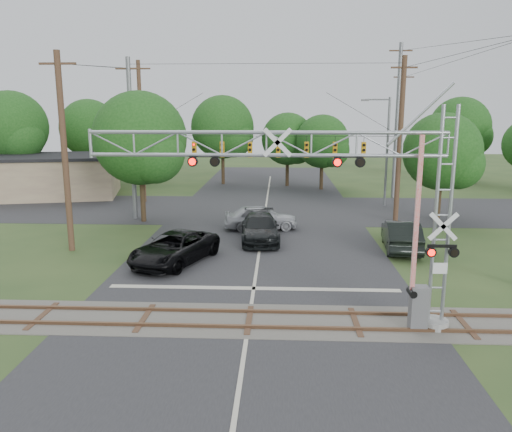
{
  "coord_description": "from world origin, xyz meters",
  "views": [
    {
      "loc": [
        1.09,
        -15.6,
        7.76
      ],
      "look_at": [
        0.01,
        7.5,
        2.91
      ],
      "focal_mm": 35.0,
      "sensor_mm": 36.0,
      "label": 1
    }
  ],
  "objects_px": {
    "pickup_black": "(175,248)",
    "commercial_building": "(27,176)",
    "crossing_gantry": "(335,192)",
    "sedan_silver": "(261,217)",
    "streetlight": "(385,146)",
    "car_dark": "(260,228)",
    "traffic_signal_span": "(276,143)"
  },
  "relations": [
    {
      "from": "crossing_gantry",
      "to": "sedan_silver",
      "type": "bearing_deg",
      "value": 101.59
    },
    {
      "from": "commercial_building",
      "to": "streetlight",
      "type": "height_order",
      "value": "streetlight"
    },
    {
      "from": "crossing_gantry",
      "to": "streetlight",
      "type": "distance_m",
      "value": 25.33
    },
    {
      "from": "pickup_black",
      "to": "commercial_building",
      "type": "height_order",
      "value": "commercial_building"
    },
    {
      "from": "car_dark",
      "to": "streetlight",
      "type": "relative_size",
      "value": 0.62
    },
    {
      "from": "traffic_signal_span",
      "to": "pickup_black",
      "type": "bearing_deg",
      "value": -115.7
    },
    {
      "from": "crossing_gantry",
      "to": "pickup_black",
      "type": "xyz_separation_m",
      "value": [
        -7.37,
        7.6,
        -4.21
      ]
    },
    {
      "from": "pickup_black",
      "to": "car_dark",
      "type": "height_order",
      "value": "car_dark"
    },
    {
      "from": "commercial_building",
      "to": "traffic_signal_span",
      "type": "bearing_deg",
      "value": -34.58
    },
    {
      "from": "traffic_signal_span",
      "to": "car_dark",
      "type": "height_order",
      "value": "traffic_signal_span"
    },
    {
      "from": "car_dark",
      "to": "commercial_building",
      "type": "relative_size",
      "value": 0.31
    },
    {
      "from": "traffic_signal_span",
      "to": "sedan_silver",
      "type": "height_order",
      "value": "traffic_signal_span"
    },
    {
      "from": "crossing_gantry",
      "to": "commercial_building",
      "type": "xyz_separation_m",
      "value": [
        -25.35,
        27.62,
        -3.09
      ]
    },
    {
      "from": "crossing_gantry",
      "to": "pickup_black",
      "type": "bearing_deg",
      "value": 134.15
    },
    {
      "from": "pickup_black",
      "to": "commercial_building",
      "type": "relative_size",
      "value": 0.32
    },
    {
      "from": "crossing_gantry",
      "to": "pickup_black",
      "type": "distance_m",
      "value": 11.39
    },
    {
      "from": "sedan_silver",
      "to": "streetlight",
      "type": "relative_size",
      "value": 0.55
    },
    {
      "from": "crossing_gantry",
      "to": "sedan_silver",
      "type": "relative_size",
      "value": 2.65
    },
    {
      "from": "traffic_signal_span",
      "to": "sedan_silver",
      "type": "bearing_deg",
      "value": -108.46
    },
    {
      "from": "pickup_black",
      "to": "commercial_building",
      "type": "xyz_separation_m",
      "value": [
        -17.98,
        20.03,
        1.12
      ]
    },
    {
      "from": "pickup_black",
      "to": "streetlight",
      "type": "distance_m",
      "value": 22.34
    },
    {
      "from": "crossing_gantry",
      "to": "streetlight",
      "type": "height_order",
      "value": "streetlight"
    },
    {
      "from": "car_dark",
      "to": "pickup_black",
      "type": "bearing_deg",
      "value": -135.59
    },
    {
      "from": "streetlight",
      "to": "car_dark",
      "type": "bearing_deg",
      "value": -129.14
    },
    {
      "from": "commercial_building",
      "to": "crossing_gantry",
      "type": "bearing_deg",
      "value": -60.25
    },
    {
      "from": "crossing_gantry",
      "to": "traffic_signal_span",
      "type": "relative_size",
      "value": 0.67
    },
    {
      "from": "traffic_signal_span",
      "to": "pickup_black",
      "type": "xyz_separation_m",
      "value": [
        -5.18,
        -10.77,
        -4.81
      ]
    },
    {
      "from": "crossing_gantry",
      "to": "commercial_building",
      "type": "distance_m",
      "value": 37.62
    },
    {
      "from": "car_dark",
      "to": "crossing_gantry",
      "type": "bearing_deg",
      "value": -79.65
    },
    {
      "from": "pickup_black",
      "to": "streetlight",
      "type": "xyz_separation_m",
      "value": [
        14.09,
        16.83,
        4.19
      ]
    },
    {
      "from": "sedan_silver",
      "to": "streetlight",
      "type": "distance_m",
      "value": 13.99
    },
    {
      "from": "pickup_black",
      "to": "car_dark",
      "type": "bearing_deg",
      "value": 69.51
    }
  ]
}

